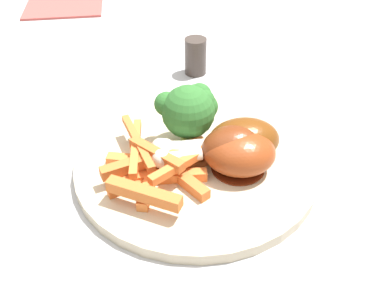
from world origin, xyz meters
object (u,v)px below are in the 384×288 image
Objects in this scene: carrot_fries_pile at (150,168)px; pepper_shaker at (192,56)px; chicken_drumstick_far at (224,149)px; dining_table at (181,224)px; chicken_drumstick_near at (230,152)px; chicken_drumstick_extra at (234,141)px; dinner_plate at (192,164)px; broccoli_floret_front at (186,109)px.

pepper_shaker is at bearing -11.26° from carrot_fries_pile.
carrot_fries_pile is 1.12× the size of chicken_drumstick_far.
chicken_drumstick_far reaches higher than dining_table.
chicken_drumstick_near reaches higher than pepper_shaker.
carrot_fries_pile is at bearing 99.38° from chicken_drumstick_near.
dining_table is at bearing 89.64° from chicken_drumstick_extra.
broccoli_floret_front is at bearing 8.97° from dinner_plate.
pepper_shaker reaches higher than dinner_plate.
chicken_drumstick_far is (-0.01, -0.03, 0.03)m from dinner_plate.
carrot_fries_pile is at bearing 103.03° from chicken_drumstick_far.
dinner_plate is 1.92× the size of carrot_fries_pile.
chicken_drumstick_extra reaches higher than chicken_drumstick_near.
chicken_drumstick_far is 0.22m from pepper_shaker.
dining_table is at bearing -42.95° from carrot_fries_pile.
chicken_drumstick_far reaches higher than chicken_drumstick_near.
chicken_drumstick_far is at bearing -76.97° from carrot_fries_pile.
chicken_drumstick_far reaches higher than dinner_plate.
broccoli_floret_front is (0.03, 0.01, 0.05)m from dinner_plate.
pepper_shaker is (0.20, -0.02, 0.11)m from dining_table.
broccoli_floret_front reaches higher than dinner_plate.
chicken_drumstick_far is (0.02, -0.07, 0.01)m from carrot_fries_pile.
chicken_drumstick_near is 0.93× the size of chicken_drumstick_extra.
carrot_fries_pile is (-0.06, 0.04, -0.03)m from broccoli_floret_front.
dinner_plate is 0.05m from carrot_fries_pile.
dinner_plate is 4.91× the size of pepper_shaker.
chicken_drumstick_near is 0.22m from pepper_shaker.
chicken_drumstick_far is 0.89× the size of chicken_drumstick_extra.
carrot_fries_pile reaches higher than dinner_plate.
chicken_drumstick_near is 0.02m from chicken_drumstick_extra.
pepper_shaker is (0.22, 0.03, -0.01)m from chicken_drumstick_near.
dinner_plate reaches higher than dining_table.
dinner_plate is 1.90× the size of chicken_drumstick_extra.
dinner_plate is 0.05m from chicken_drumstick_extra.
broccoli_floret_front is 0.58× the size of chicken_drumstick_far.
chicken_drumstick_extra is at bearing -70.63° from carrot_fries_pile.
chicken_drumstick_near reaches higher than dinner_plate.
chicken_drumstick_extra is at bearing -17.60° from chicken_drumstick_near.
chicken_drumstick_extra reaches higher than dinner_plate.
chicken_drumstick_near is (0.01, -0.08, 0.01)m from carrot_fries_pile.
carrot_fries_pile is 0.24m from pepper_shaker.
pepper_shaker is at bearing -3.56° from broccoli_floret_front.
dining_table is at bearing 73.89° from chicken_drumstick_far.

